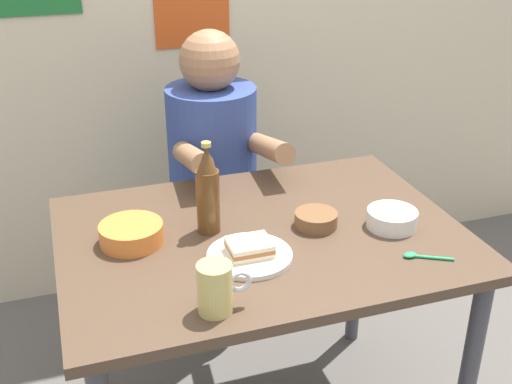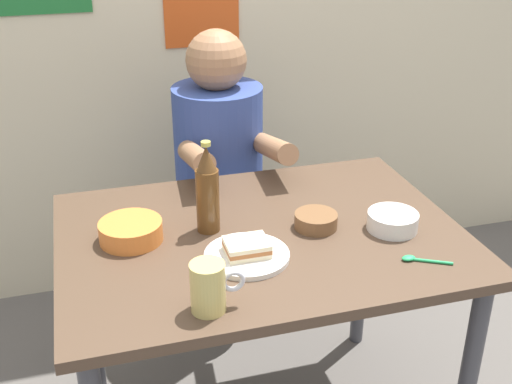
% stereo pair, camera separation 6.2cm
% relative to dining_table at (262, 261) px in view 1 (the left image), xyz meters
% --- Properties ---
extents(dining_table, '(1.10, 0.80, 0.74)m').
position_rel_dining_table_xyz_m(dining_table, '(0.00, 0.00, 0.00)').
color(dining_table, '#4C3828').
rests_on(dining_table, ground).
extents(stool, '(0.34, 0.34, 0.45)m').
position_rel_dining_table_xyz_m(stool, '(0.03, 0.63, -0.30)').
color(stool, '#4C4C51').
rests_on(stool, ground).
extents(person_seated, '(0.33, 0.56, 0.72)m').
position_rel_dining_table_xyz_m(person_seated, '(0.03, 0.62, 0.12)').
color(person_seated, '#33478C').
rests_on(person_seated, stool).
extents(plate_orange, '(0.22, 0.22, 0.01)m').
position_rel_dining_table_xyz_m(plate_orange, '(-0.07, -0.12, 0.10)').
color(plate_orange, silver).
rests_on(plate_orange, dining_table).
extents(sandwich, '(0.11, 0.09, 0.04)m').
position_rel_dining_table_xyz_m(sandwich, '(-0.07, -0.12, 0.13)').
color(sandwich, beige).
rests_on(sandwich, plate_orange).
extents(beer_mug, '(0.13, 0.08, 0.12)m').
position_rel_dining_table_xyz_m(beer_mug, '(-0.21, -0.31, 0.15)').
color(beer_mug, '#D1BC66').
rests_on(beer_mug, dining_table).
extents(beer_bottle, '(0.06, 0.06, 0.26)m').
position_rel_dining_table_xyz_m(beer_bottle, '(-0.14, 0.05, 0.21)').
color(beer_bottle, '#593819').
rests_on(beer_bottle, dining_table).
extents(condiment_bowl_brown, '(0.12, 0.12, 0.04)m').
position_rel_dining_table_xyz_m(condiment_bowl_brown, '(0.15, -0.01, 0.12)').
color(condiment_bowl_brown, brown).
rests_on(condiment_bowl_brown, dining_table).
extents(rice_bowl_white, '(0.14, 0.14, 0.05)m').
position_rel_dining_table_xyz_m(rice_bowl_white, '(0.35, -0.08, 0.12)').
color(rice_bowl_white, silver).
rests_on(rice_bowl_white, dining_table).
extents(soup_bowl_orange, '(0.17, 0.17, 0.05)m').
position_rel_dining_table_xyz_m(soup_bowl_orange, '(-0.35, 0.06, 0.12)').
color(soup_bowl_orange, orange).
rests_on(soup_bowl_orange, dining_table).
extents(spoon, '(0.12, 0.07, 0.01)m').
position_rel_dining_table_xyz_m(spoon, '(0.34, -0.25, 0.10)').
color(spoon, '#26A559').
rests_on(spoon, dining_table).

